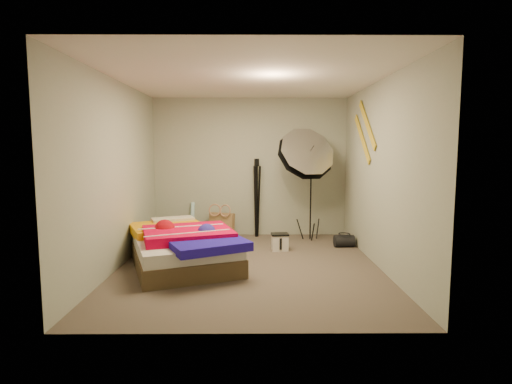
{
  "coord_description": "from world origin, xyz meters",
  "views": [
    {
      "loc": [
        0.06,
        -5.3,
        1.6
      ],
      "look_at": [
        0.1,
        0.6,
        0.95
      ],
      "focal_mm": 28.0,
      "sensor_mm": 36.0,
      "label": 1
    }
  ],
  "objects_px": {
    "bed": "(183,246)",
    "camera_tripod": "(257,192)",
    "camera_case": "(280,243)",
    "duffel_bag": "(344,241)",
    "photo_umbrella": "(305,156)",
    "wrapping_roll": "(192,219)",
    "tote_bag": "(222,225)"
  },
  "relations": [
    {
      "from": "bed",
      "to": "camera_tripod",
      "type": "relative_size",
      "value": 1.52
    },
    {
      "from": "bed",
      "to": "camera_tripod",
      "type": "bearing_deg",
      "value": 59.83
    },
    {
      "from": "photo_umbrella",
      "to": "camera_tripod",
      "type": "distance_m",
      "value": 1.11
    },
    {
      "from": "bed",
      "to": "camera_case",
      "type": "bearing_deg",
      "value": 28.94
    },
    {
      "from": "wrapping_roll",
      "to": "bed",
      "type": "relative_size",
      "value": 0.28
    },
    {
      "from": "bed",
      "to": "camera_tripod",
      "type": "xyz_separation_m",
      "value": [
        1.02,
        1.76,
        0.54
      ]
    },
    {
      "from": "bed",
      "to": "wrapping_roll",
      "type": "bearing_deg",
      "value": 94.82
    },
    {
      "from": "camera_case",
      "to": "bed",
      "type": "height_order",
      "value": "bed"
    },
    {
      "from": "camera_case",
      "to": "duffel_bag",
      "type": "height_order",
      "value": "camera_case"
    },
    {
      "from": "wrapping_roll",
      "to": "camera_tripod",
      "type": "distance_m",
      "value": 1.28
    },
    {
      "from": "duffel_bag",
      "to": "camera_tripod",
      "type": "relative_size",
      "value": 0.23
    },
    {
      "from": "tote_bag",
      "to": "photo_umbrella",
      "type": "height_order",
      "value": "photo_umbrella"
    },
    {
      "from": "wrapping_roll",
      "to": "duffel_bag",
      "type": "bearing_deg",
      "value": -18.1
    },
    {
      "from": "wrapping_roll",
      "to": "camera_tripod",
      "type": "relative_size",
      "value": 0.43
    },
    {
      "from": "camera_case",
      "to": "photo_umbrella",
      "type": "bearing_deg",
      "value": 49.63
    },
    {
      "from": "tote_bag",
      "to": "photo_umbrella",
      "type": "xyz_separation_m",
      "value": [
        1.44,
        -0.3,
        1.25
      ]
    },
    {
      "from": "wrapping_roll",
      "to": "bed",
      "type": "distance_m",
      "value": 1.85
    },
    {
      "from": "duffel_bag",
      "to": "photo_umbrella",
      "type": "bearing_deg",
      "value": 144.31
    },
    {
      "from": "camera_case",
      "to": "photo_umbrella",
      "type": "distance_m",
      "value": 1.55
    },
    {
      "from": "tote_bag",
      "to": "duffel_bag",
      "type": "bearing_deg",
      "value": 0.28
    },
    {
      "from": "wrapping_roll",
      "to": "camera_case",
      "type": "xyz_separation_m",
      "value": [
        1.53,
        -1.08,
        -0.18
      ]
    },
    {
      "from": "bed",
      "to": "duffel_bag",
      "type": "bearing_deg",
      "value": 22.05
    },
    {
      "from": "photo_umbrella",
      "to": "bed",
      "type": "bearing_deg",
      "value": -142.9
    },
    {
      "from": "bed",
      "to": "camera_tripod",
      "type": "height_order",
      "value": "camera_tripod"
    },
    {
      "from": "duffel_bag",
      "to": "bed",
      "type": "height_order",
      "value": "bed"
    },
    {
      "from": "duffel_bag",
      "to": "tote_bag",
      "type": "bearing_deg",
      "value": 158.79
    },
    {
      "from": "photo_umbrella",
      "to": "camera_tripod",
      "type": "bearing_deg",
      "value": 155.33
    },
    {
      "from": "duffel_bag",
      "to": "photo_umbrella",
      "type": "relative_size",
      "value": 0.16
    },
    {
      "from": "wrapping_roll",
      "to": "photo_umbrella",
      "type": "relative_size",
      "value": 0.3
    },
    {
      "from": "duffel_bag",
      "to": "camera_tripod",
      "type": "distance_m",
      "value": 1.77
    },
    {
      "from": "duffel_bag",
      "to": "wrapping_roll",
      "type": "bearing_deg",
      "value": 159.47
    },
    {
      "from": "bed",
      "to": "tote_bag",
      "type": "bearing_deg",
      "value": 76.81
    }
  ]
}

